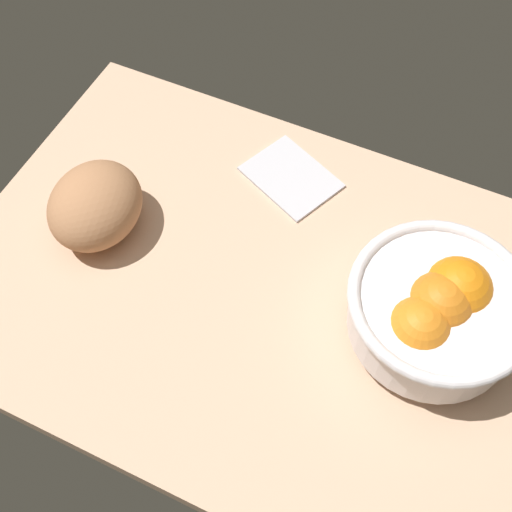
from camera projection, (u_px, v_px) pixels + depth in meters
ground_plane at (252, 287)px, 90.48cm from camera, size 80.06×57.58×3.00cm
fruit_bowl at (437, 309)px, 80.01cm from camera, size 22.52×22.52×11.48cm
bread_loaf at (95, 205)px, 90.19cm from camera, size 13.24×15.17×9.41cm
napkin_folded at (291, 176)px, 98.29cm from camera, size 16.03×14.36×0.93cm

